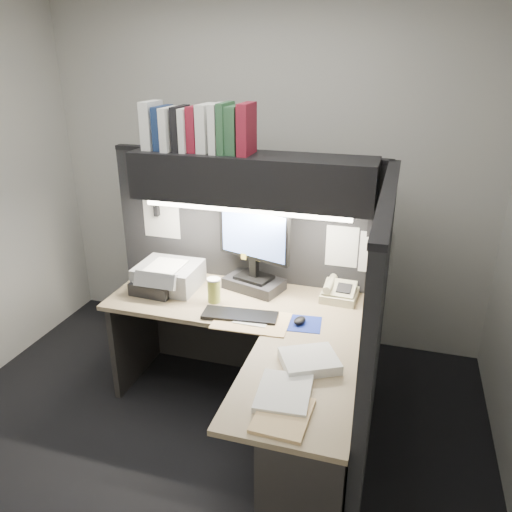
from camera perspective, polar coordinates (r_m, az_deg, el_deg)
name	(u,v)px	position (r m, az deg, el deg)	size (l,w,h in m)	color
floor	(197,444)	(3.29, -6.80, -20.61)	(3.50, 3.50, 0.00)	black
wall_back	(265,175)	(3.93, 0.99, 9.27)	(3.50, 0.04, 2.70)	beige
partition_back	(247,268)	(3.58, -1.09, -1.36)	(1.90, 0.06, 1.60)	black
partition_right	(373,342)	(2.77, 13.26, -9.53)	(0.06, 1.50, 1.60)	black
desk	(264,398)	(2.89, 0.88, -15.97)	(1.70, 1.53, 0.73)	#998261
overhead_shelf	(251,178)	(3.16, -0.53, 8.88)	(1.55, 0.34, 0.30)	black
task_light_tube	(245,210)	(3.08, -1.29, 5.23)	(0.04, 0.04, 1.32)	white
monitor	(254,258)	(3.33, -0.25, -0.23)	(0.52, 0.34, 0.58)	black
keyboard	(240,315)	(3.07, -1.85, -6.80)	(0.46, 0.15, 0.02)	black
mousepad	(302,324)	(3.01, 5.33, -7.70)	(0.22, 0.20, 0.00)	navy
mouse	(300,320)	(3.00, 5.02, -7.35)	(0.06, 0.10, 0.04)	black
telephone	(340,293)	(3.31, 9.53, -4.16)	(0.22, 0.23, 0.09)	#C3BD96
coffee_cup	(214,291)	(3.23, -4.83, -4.00)	(0.08, 0.08, 0.15)	#ACAC45
printer	(169,276)	(3.47, -9.91, -2.23)	(0.41, 0.35, 0.16)	gray
notebook_stack	(155,286)	(3.43, -11.43, -3.39)	(0.28, 0.23, 0.08)	black
open_folder	(252,321)	(3.02, -0.50, -7.42)	(0.45, 0.29, 0.01)	tan
paper_stack_a	(309,361)	(2.64, 6.12, -11.83)	(0.28, 0.24, 0.05)	white
paper_stack_b	(284,393)	(2.43, 3.22, -15.37)	(0.25, 0.31, 0.03)	white
manila_stack	(283,415)	(2.32, 3.10, -17.70)	(0.23, 0.30, 0.02)	tan
binder_row	(200,128)	(3.23, -6.47, 14.31)	(0.72, 0.25, 0.30)	white
pinned_papers	(289,260)	(3.05, 3.77, -0.47)	(1.76, 1.31, 0.51)	white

